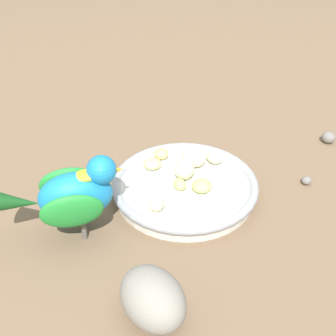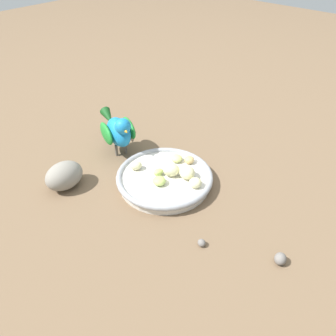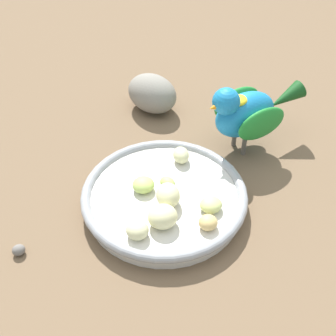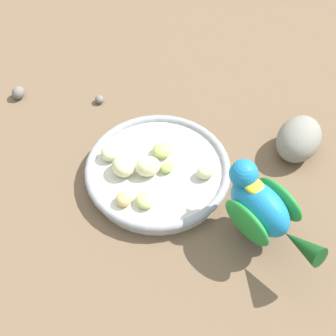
{
  "view_description": "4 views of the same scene",
  "coord_description": "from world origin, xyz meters",
  "px_view_note": "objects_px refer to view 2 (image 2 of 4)",
  "views": [
    {
      "loc": [
        -0.38,
        -0.44,
        0.46
      ],
      "look_at": [
        -0.05,
        0.03,
        0.06
      ],
      "focal_mm": 48.02,
      "sensor_mm": 36.0,
      "label": 1
    },
    {
      "loc": [
        0.41,
        -0.46,
        0.54
      ],
      "look_at": [
        -0.02,
        0.03,
        0.05
      ],
      "focal_mm": 36.42,
      "sensor_mm": 36.0,
      "label": 2
    },
    {
      "loc": [
        0.35,
        0.33,
        0.52
      ],
      "look_at": [
        -0.04,
        0.01,
        0.06
      ],
      "focal_mm": 52.39,
      "sensor_mm": 36.0,
      "label": 3
    },
    {
      "loc": [
        -0.29,
        0.44,
        0.65
      ],
      "look_at": [
        -0.05,
        0.03,
        0.05
      ],
      "focal_mm": 53.33,
      "sensor_mm": 36.0,
      "label": 4
    }
  ],
  "objects_px": {
    "apple_piece_2": "(159,181)",
    "apple_piece_4": "(171,170)",
    "apple_piece_0": "(187,172)",
    "apple_piece_3": "(158,172)",
    "apple_piece_5": "(189,160)",
    "feeding_bowl": "(165,178)",
    "apple_piece_6": "(177,158)",
    "pebble_1": "(202,243)",
    "apple_piece_1": "(136,165)",
    "rock_large": "(64,176)",
    "apple_piece_7": "(195,183)",
    "parrot": "(118,130)",
    "pebble_0": "(280,259)"
  },
  "relations": [
    {
      "from": "apple_piece_5",
      "to": "apple_piece_7",
      "type": "bearing_deg",
      "value": -42.45
    },
    {
      "from": "apple_piece_2",
      "to": "apple_piece_6",
      "type": "xyz_separation_m",
      "value": [
        -0.03,
        0.1,
        -0.0
      ]
    },
    {
      "from": "apple_piece_2",
      "to": "apple_piece_3",
      "type": "bearing_deg",
      "value": 136.31
    },
    {
      "from": "apple_piece_3",
      "to": "pebble_1",
      "type": "height_order",
      "value": "apple_piece_3"
    },
    {
      "from": "feeding_bowl",
      "to": "apple_piece_6",
      "type": "xyz_separation_m",
      "value": [
        -0.02,
        0.07,
        0.02
      ]
    },
    {
      "from": "parrot",
      "to": "rock_large",
      "type": "relative_size",
      "value": 1.87
    },
    {
      "from": "parrot",
      "to": "feeding_bowl",
      "type": "bearing_deg",
      "value": 15.93
    },
    {
      "from": "apple_piece_5",
      "to": "rock_large",
      "type": "distance_m",
      "value": 0.31
    },
    {
      "from": "feeding_bowl",
      "to": "apple_piece_2",
      "type": "relative_size",
      "value": 7.48
    },
    {
      "from": "apple_piece_7",
      "to": "apple_piece_4",
      "type": "bearing_deg",
      "value": -175.76
    },
    {
      "from": "apple_piece_5",
      "to": "apple_piece_7",
      "type": "relative_size",
      "value": 0.82
    },
    {
      "from": "feeding_bowl",
      "to": "apple_piece_2",
      "type": "xyz_separation_m",
      "value": [
        0.01,
        -0.03,
        0.02
      ]
    },
    {
      "from": "parrot",
      "to": "rock_large",
      "type": "bearing_deg",
      "value": -65.87
    },
    {
      "from": "apple_piece_1",
      "to": "parrot",
      "type": "relative_size",
      "value": 0.17
    },
    {
      "from": "apple_piece_1",
      "to": "apple_piece_5",
      "type": "relative_size",
      "value": 1.2
    },
    {
      "from": "feeding_bowl",
      "to": "apple_piece_0",
      "type": "relative_size",
      "value": 5.93
    },
    {
      "from": "apple_piece_3",
      "to": "apple_piece_5",
      "type": "distance_m",
      "value": 0.09
    },
    {
      "from": "apple_piece_0",
      "to": "rock_large",
      "type": "bearing_deg",
      "value": -137.14
    },
    {
      "from": "apple_piece_0",
      "to": "apple_piece_5",
      "type": "xyz_separation_m",
      "value": [
        -0.03,
        0.05,
        -0.01
      ]
    },
    {
      "from": "apple_piece_6",
      "to": "apple_piece_0",
      "type": "bearing_deg",
      "value": -28.68
    },
    {
      "from": "apple_piece_4",
      "to": "apple_piece_6",
      "type": "distance_m",
      "value": 0.06
    },
    {
      "from": "apple_piece_6",
      "to": "parrot",
      "type": "bearing_deg",
      "value": -163.02
    },
    {
      "from": "pebble_1",
      "to": "apple_piece_7",
      "type": "bearing_deg",
      "value": 133.12
    },
    {
      "from": "apple_piece_4",
      "to": "feeding_bowl",
      "type": "bearing_deg",
      "value": -123.16
    },
    {
      "from": "apple_piece_2",
      "to": "parrot",
      "type": "xyz_separation_m",
      "value": [
        -0.19,
        0.05,
        0.04
      ]
    },
    {
      "from": "apple_piece_0",
      "to": "pebble_1",
      "type": "distance_m",
      "value": 0.19
    },
    {
      "from": "apple_piece_2",
      "to": "pebble_1",
      "type": "bearing_deg",
      "value": -20.21
    },
    {
      "from": "apple_piece_2",
      "to": "pebble_1",
      "type": "xyz_separation_m",
      "value": [
        0.18,
        -0.06,
        -0.03
      ]
    },
    {
      "from": "pebble_1",
      "to": "apple_piece_6",
      "type": "bearing_deg",
      "value": 141.73
    },
    {
      "from": "apple_piece_1",
      "to": "rock_large",
      "type": "xyz_separation_m",
      "value": [
        -0.1,
        -0.14,
        -0.0
      ]
    },
    {
      "from": "apple_piece_7",
      "to": "rock_large",
      "type": "distance_m",
      "value": 0.31
    },
    {
      "from": "apple_piece_0",
      "to": "apple_piece_3",
      "type": "xyz_separation_m",
      "value": [
        -0.06,
        -0.04,
        -0.01
      ]
    },
    {
      "from": "pebble_1",
      "to": "apple_piece_0",
      "type": "bearing_deg",
      "value": 138.18
    },
    {
      "from": "apple_piece_2",
      "to": "pebble_1",
      "type": "distance_m",
      "value": 0.19
    },
    {
      "from": "feeding_bowl",
      "to": "apple_piece_7",
      "type": "relative_size",
      "value": 7.68
    },
    {
      "from": "apple_piece_5",
      "to": "apple_piece_2",
      "type": "bearing_deg",
      "value": -89.94
    },
    {
      "from": "rock_large",
      "to": "parrot",
      "type": "bearing_deg",
      "value": 92.82
    },
    {
      "from": "apple_piece_3",
      "to": "apple_piece_6",
      "type": "distance_m",
      "value": 0.07
    },
    {
      "from": "apple_piece_5",
      "to": "pebble_1",
      "type": "xyz_separation_m",
      "value": [
        0.18,
        -0.18,
        -0.02
      ]
    },
    {
      "from": "apple_piece_1",
      "to": "apple_piece_6",
      "type": "height_order",
      "value": "apple_piece_1"
    },
    {
      "from": "apple_piece_4",
      "to": "pebble_0",
      "type": "distance_m",
      "value": 0.32
    },
    {
      "from": "rock_large",
      "to": "pebble_1",
      "type": "relative_size",
      "value": 5.44
    },
    {
      "from": "feeding_bowl",
      "to": "apple_piece_4",
      "type": "relative_size",
      "value": 5.97
    },
    {
      "from": "apple_piece_2",
      "to": "apple_piece_6",
      "type": "distance_m",
      "value": 0.1
    },
    {
      "from": "apple_piece_2",
      "to": "apple_piece_4",
      "type": "distance_m",
      "value": 0.04
    },
    {
      "from": "apple_piece_1",
      "to": "apple_piece_3",
      "type": "xyz_separation_m",
      "value": [
        0.06,
        0.02,
        -0.0
      ]
    },
    {
      "from": "feeding_bowl",
      "to": "pebble_1",
      "type": "height_order",
      "value": "feeding_bowl"
    },
    {
      "from": "apple_piece_2",
      "to": "parrot",
      "type": "relative_size",
      "value": 0.18
    },
    {
      "from": "feeding_bowl",
      "to": "apple_piece_6",
      "type": "relative_size",
      "value": 7.62
    },
    {
      "from": "apple_piece_0",
      "to": "apple_piece_4",
      "type": "xyz_separation_m",
      "value": [
        -0.03,
        -0.02,
        0.0
      ]
    }
  ]
}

